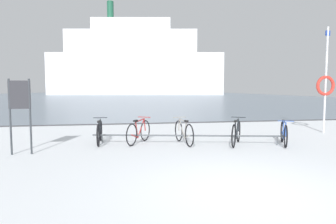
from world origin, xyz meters
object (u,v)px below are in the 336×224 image
Objects in this scene: ferry_ship at (135,64)px; bicycle_4 at (284,133)px; bicycle_1 at (139,132)px; bicycle_2 at (184,132)px; rescue_post at (326,83)px; bicycle_0 at (100,132)px; info_sign at (20,103)px; bicycle_3 at (236,133)px.

bicycle_4 is at bearing -89.59° from ferry_ship.
bicycle_1 is 0.86× the size of bicycle_2.
bicycle_0 is at bearing -174.41° from rescue_post.
ferry_ship is (2.55, 72.61, 8.14)m from bicycle_2.
bicycle_1 is at bearing 166.16° from bicycle_2.
info_sign reaches higher than bicycle_1.
bicycle_2 reaches higher than bicycle_1.
bicycle_0 is at bearing 167.55° from bicycle_3.
bicycle_2 reaches higher than bicycle_4.
bicycle_4 is at bearing -11.86° from bicycle_0.
ferry_ship is (-3.52, 71.24, 6.54)m from rescue_post.
bicycle_1 is 0.35× the size of rescue_post.
bicycle_2 is (2.66, -0.52, 0.01)m from bicycle_0.
bicycle_0 is at bearing -94.13° from ferry_ship.
info_sign reaches higher than bicycle_4.
bicycle_0 is 1.11× the size of bicycle_4.
bicycle_3 is 5.07m from rescue_post.
rescue_post is at bearing 11.06° from info_sign.
rescue_post reaches higher than bicycle_4.
bicycle_1 is 7.71m from rescue_post.
bicycle_3 is at bearing -90.74° from ferry_ship.
bicycle_2 is at bearing -11.09° from bicycle_0.
bicycle_0 is at bearing 168.91° from bicycle_2.
rescue_post is at bearing -87.17° from ferry_ship.
ferry_ship is at bearing 86.87° from bicycle_1.
bicycle_3 is at bearing -158.13° from rescue_post.
bicycle_2 is at bearing -13.84° from bicycle_1.
ferry_ship is (3.95, 72.27, 8.14)m from bicycle_1.
bicycle_3 reaches higher than bicycle_2.
bicycle_1 is 3.10m from bicycle_3.
bicycle_1 is at bearing 18.25° from info_sign.
bicycle_4 is 0.03× the size of ferry_ship.
bicycle_4 reaches higher than bicycle_0.
bicycle_0 is 1.16× the size of bicycle_1.
bicycle_1 reaches higher than bicycle_0.
bicycle_1 is 3.54m from info_sign.
info_sign is at bearing -171.20° from bicycle_2.
ferry_ship is at bearing 87.99° from bicycle_2.
bicycle_0 is 0.40× the size of rescue_post.
ferry_ship is (7.17, 73.33, 7.14)m from info_sign.
info_sign is (-7.70, -0.03, 1.01)m from bicycle_4.
bicycle_4 is 0.36× the size of rescue_post.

